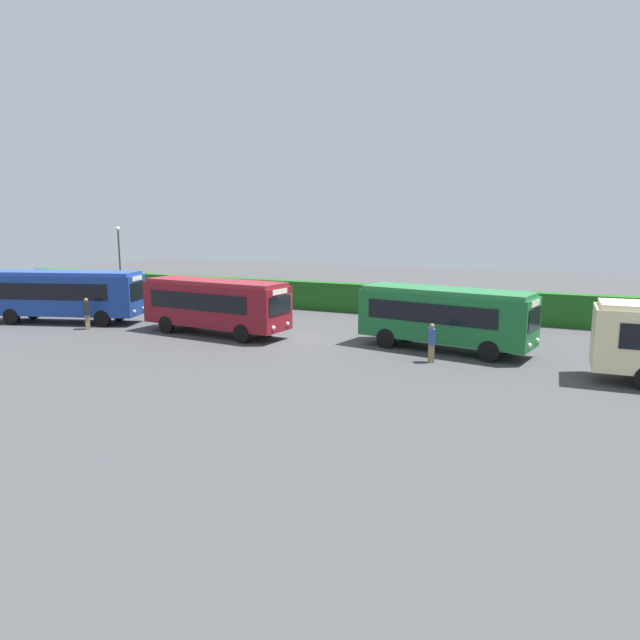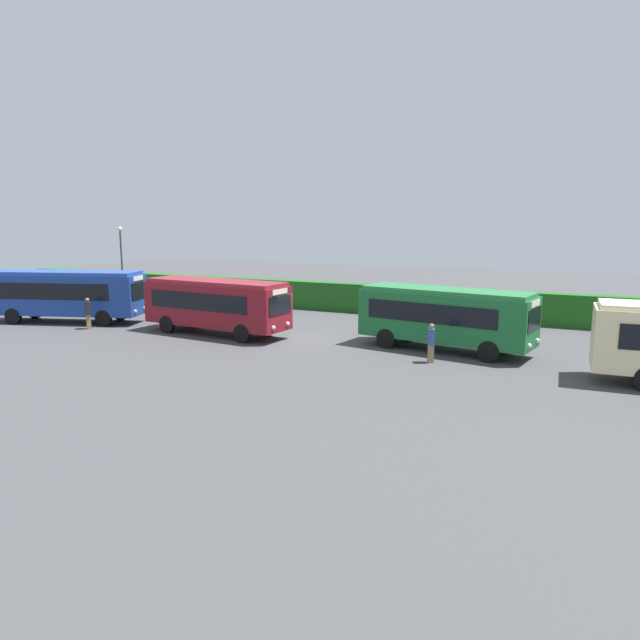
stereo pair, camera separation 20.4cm
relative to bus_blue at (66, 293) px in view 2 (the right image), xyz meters
The scene contains 10 objects.
ground_plane 15.51m from the bus_blue, ahead, with size 102.49×102.49×0.00m, color #424244.
bus_blue is the anchor object (origin of this frame).
bus_maroon 10.91m from the bus_blue, ahead, with size 9.01×3.23×3.10m.
bus_green 23.68m from the bus_blue, ahead, with size 8.85×3.90×3.10m.
person_left 3.33m from the bus_blue, 20.99° to the right, with size 0.52×0.48×1.88m.
person_center 21.84m from the bus_blue, 13.46° to the left, with size 0.54×0.41×1.69m.
person_right 23.17m from the bus_blue, 11.67° to the left, with size 0.49×0.56×1.80m.
person_far 23.62m from the bus_blue, ahead, with size 0.43×0.53×1.81m.
hedge_row 19.26m from the bus_blue, 37.16° to the left, with size 63.24×1.08×2.02m, color #1E5A1B.
lamppost 10.73m from the bus_blue, 115.13° to the left, with size 0.36×0.36×5.93m.
Camera 2 is at (14.46, -27.20, 6.38)m, focal length 32.24 mm.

